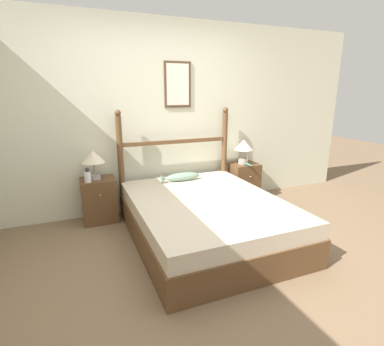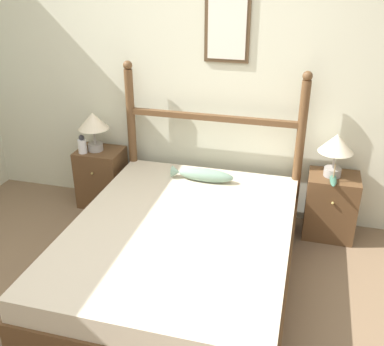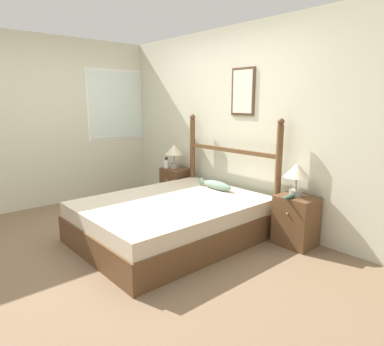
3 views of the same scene
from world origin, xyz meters
The scene contains 12 objects.
ground_plane centered at (0.00, 0.00, 0.00)m, with size 16.00×16.00×0.00m, color #7A6047.
wall_back centered at (0.00, 1.73, 1.28)m, with size 6.40×0.08×2.55m.
wall_left centered at (-2.13, 0.03, 1.28)m, with size 0.08×6.40×2.55m.
bed centered at (0.21, 0.57, 0.23)m, with size 1.59×2.06×0.47m.
headboard centered at (0.21, 1.57, 0.76)m, with size 1.60×0.08×1.41m.
nightstand_left centered at (-0.86, 1.50, 0.28)m, with size 0.42×0.37×0.57m.
nightstand_right centered at (1.28, 1.50, 0.28)m, with size 0.42×0.37×0.57m.
table_lamp_left centered at (-0.89, 1.49, 0.83)m, with size 0.28×0.28×0.37m.
table_lamp_right centered at (1.25, 1.50, 0.83)m, with size 0.28×0.28×0.37m.
bottle centered at (-0.98, 1.40, 0.64)m, with size 0.08×0.08×0.18m.
model_boat centered at (1.26, 1.39, 0.59)m, with size 0.06×0.26×0.15m.
fish_pillow centered at (0.19, 1.32, 0.52)m, with size 0.54×0.12×0.11m.
Camera 3 is at (3.23, -1.77, 1.60)m, focal length 32.00 mm.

